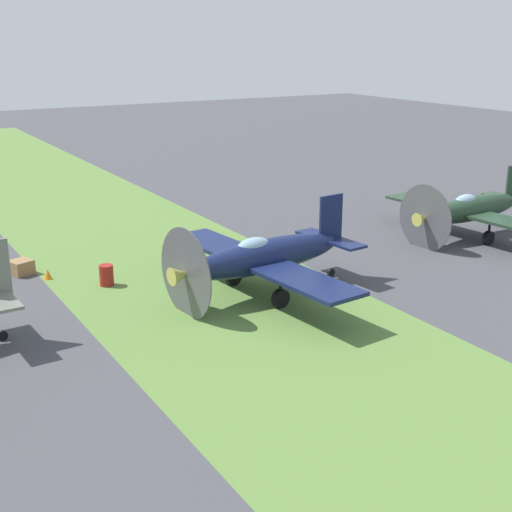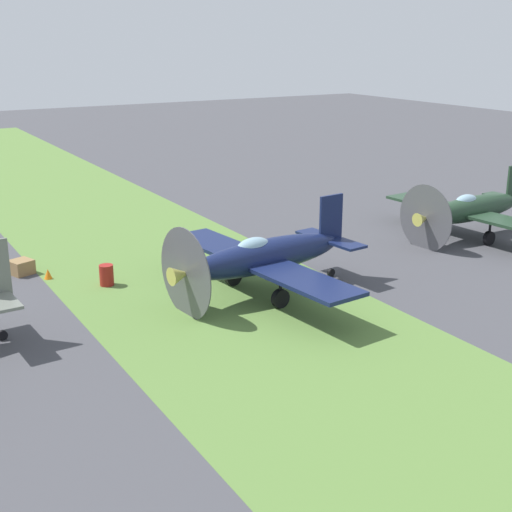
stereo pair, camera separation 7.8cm
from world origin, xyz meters
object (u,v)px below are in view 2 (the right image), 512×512
object	(u,v)px
supply_crate	(21,267)
runway_marker_cone	(48,274)
airplane_wingman	(263,257)
airplane_trail	(471,209)
fuel_drum	(107,275)

from	to	relation	value
supply_crate	runway_marker_cone	bearing A→B (deg)	-146.25
airplane_wingman	airplane_trail	xyz separation A→B (m)	(1.88, -13.74, -0.09)
airplane_trail	fuel_drum	size ratio (longest dim) A/B	11.34
supply_crate	airplane_wingman	bearing A→B (deg)	-133.75
airplane_trail	supply_crate	xyz separation A→B (m)	(5.75, 21.71, -1.20)
fuel_drum	runway_marker_cone	bearing A→B (deg)	42.75
airplane_wingman	runway_marker_cone	size ratio (longest dim) A/B	24.63
fuel_drum	supply_crate	distance (m)	4.36
airplane_wingman	fuel_drum	distance (m)	6.82
airplane_trail	supply_crate	world-z (taller)	airplane_trail
airplane_wingman	supply_crate	size ratio (longest dim) A/B	12.04
airplane_wingman	supply_crate	bearing A→B (deg)	40.24
airplane_wingman	airplane_trail	bearing A→B (deg)	-88.23
airplane_trail	fuel_drum	distance (m)	19.11
airplane_wingman	runway_marker_cone	distance (m)	9.66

